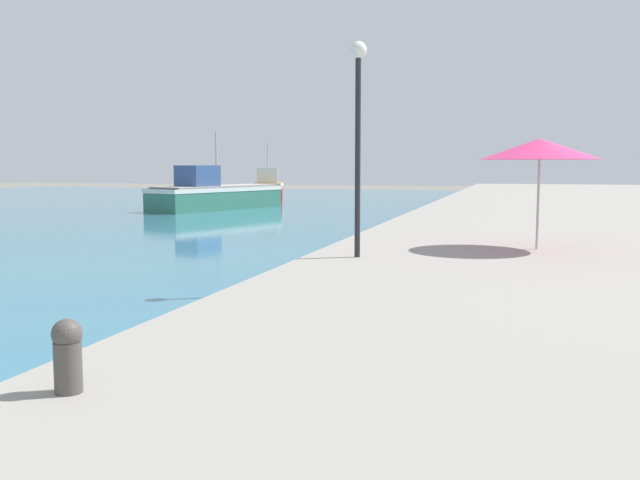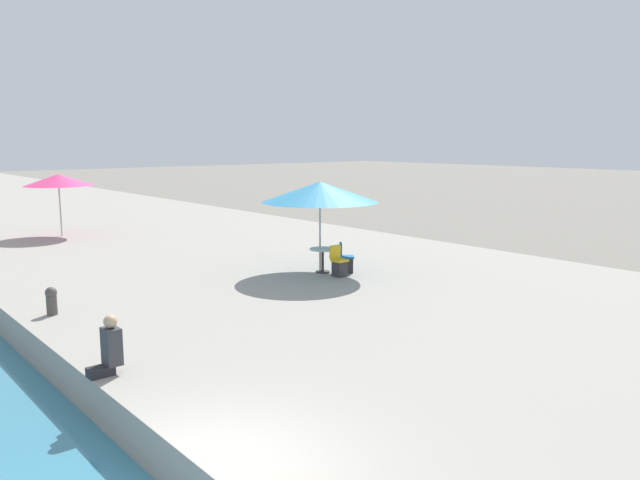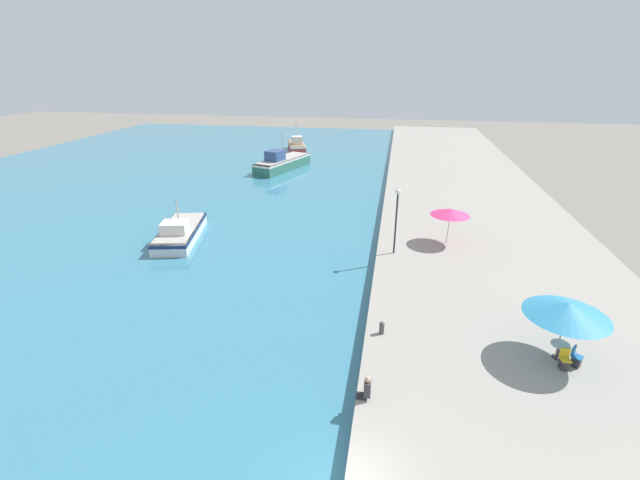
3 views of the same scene
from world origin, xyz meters
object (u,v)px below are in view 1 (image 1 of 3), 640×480
Objects in this scene: mooring_bollard at (68,353)px; lamppost at (358,112)px; fishing_boat_far at (268,189)px; cafe_umbrella_white at (540,149)px; fishing_boat_mid at (215,194)px.

lamppost is at bearing 87.73° from mooring_bollard.
fishing_boat_far is 2.69× the size of cafe_umbrella_white.
lamppost reaches higher than fishing_boat_far.
lamppost is at bearing -85.35° from fishing_boat_far.
cafe_umbrella_white is (19.46, -35.22, 2.22)m from fishing_boat_far.
fishing_boat_mid is 38.18m from mooring_bollard.
mooring_bollard is at bearing -92.27° from lamppost.
cafe_umbrella_white is 13.11m from mooring_bollard.
fishing_boat_mid is 3.60× the size of cafe_umbrella_white.
fishing_boat_far is at bearing 118.92° from cafe_umbrella_white.
fishing_boat_mid is 1.34× the size of fishing_boat_far.
mooring_bollard is (-4.15, -12.27, -2.00)m from cafe_umbrella_white.
fishing_boat_mid is 15.24× the size of mooring_bollard.
fishing_boat_mid is at bearing 119.96° from lamppost.
fishing_boat_far is at bearing 107.87° from mooring_bollard.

